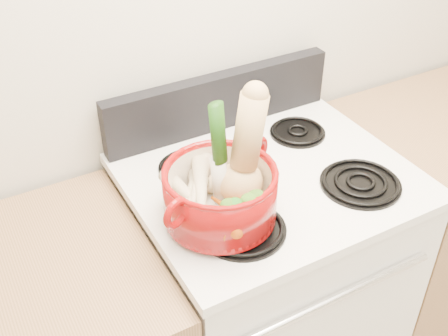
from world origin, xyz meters
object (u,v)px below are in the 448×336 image
stove_body (264,292)px  squash (241,151)px  leek (220,154)px  dutch_oven (220,194)px

stove_body → squash: (-0.16, -0.09, 0.68)m
stove_body → leek: 0.71m
squash → leek: size_ratio=1.03×
dutch_oven → squash: 0.12m
squash → leek: squash is taller
squash → leek: (-0.05, 0.02, -0.00)m
dutch_oven → squash: (0.06, 0.01, 0.11)m
stove_body → dutch_oven: (-0.22, -0.10, 0.58)m
stove_body → squash: 0.71m
squash → leek: 0.05m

